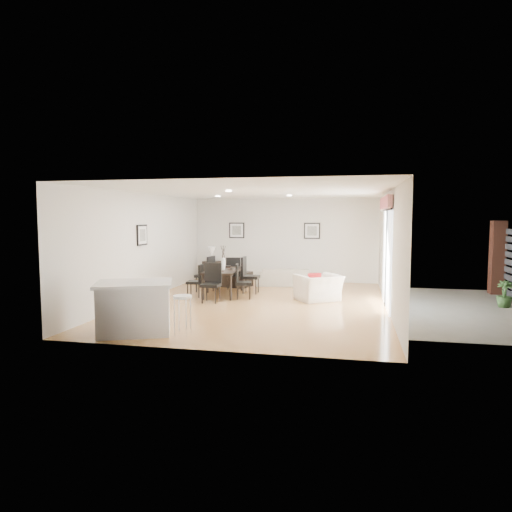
% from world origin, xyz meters
% --- Properties ---
extents(ground, '(8.00, 8.00, 0.00)m').
position_xyz_m(ground, '(0.00, 0.00, 0.00)').
color(ground, tan).
rests_on(ground, ground).
extents(wall_back, '(6.00, 0.04, 2.70)m').
position_xyz_m(wall_back, '(0.00, 4.00, 1.35)').
color(wall_back, silver).
rests_on(wall_back, ground).
extents(wall_front, '(6.00, 0.04, 2.70)m').
position_xyz_m(wall_front, '(0.00, -4.00, 1.35)').
color(wall_front, silver).
rests_on(wall_front, ground).
extents(wall_left, '(0.04, 8.00, 2.70)m').
position_xyz_m(wall_left, '(-3.00, 0.00, 1.35)').
color(wall_left, silver).
rests_on(wall_left, ground).
extents(wall_right, '(0.04, 8.00, 2.70)m').
position_xyz_m(wall_right, '(3.00, 0.00, 1.35)').
color(wall_right, silver).
rests_on(wall_right, ground).
extents(ceiling, '(6.00, 8.00, 0.02)m').
position_xyz_m(ceiling, '(0.00, 0.00, 2.70)').
color(ceiling, white).
rests_on(ceiling, wall_back).
extents(sofa, '(1.93, 0.90, 0.55)m').
position_xyz_m(sofa, '(0.22, 2.97, 0.27)').
color(sofa, gray).
rests_on(sofa, ground).
extents(armchair, '(1.33, 1.30, 0.66)m').
position_xyz_m(armchair, '(1.36, 0.66, 0.33)').
color(armchair, white).
rests_on(armchair, ground).
extents(courtyard_plant_b, '(0.42, 0.42, 0.62)m').
position_xyz_m(courtyard_plant_b, '(5.67, 0.72, 0.31)').
color(courtyard_plant_b, '#345725').
rests_on(courtyard_plant_b, ground).
extents(dining_table, '(0.93, 1.71, 0.69)m').
position_xyz_m(dining_table, '(-1.20, 0.97, 0.62)').
color(dining_table, black).
rests_on(dining_table, ground).
extents(dining_chair_wnear, '(0.41, 0.41, 0.86)m').
position_xyz_m(dining_chair_wnear, '(-1.79, 0.56, 0.48)').
color(dining_chair_wnear, black).
rests_on(dining_chair_wnear, ground).
extents(dining_chair_wfar, '(0.50, 0.50, 1.01)m').
position_xyz_m(dining_chair_wfar, '(-1.78, 1.37, 0.56)').
color(dining_chair_wfar, black).
rests_on(dining_chair_wfar, ground).
extents(dining_chair_enear, '(0.47, 0.47, 0.90)m').
position_xyz_m(dining_chair_enear, '(-0.61, 0.54, 0.50)').
color(dining_chair_enear, black).
rests_on(dining_chair_enear, ground).
extents(dining_chair_efar, '(0.46, 0.46, 1.01)m').
position_xyz_m(dining_chair_efar, '(-0.63, 1.38, 0.56)').
color(dining_chair_efar, black).
rests_on(dining_chair_efar, ground).
extents(dining_chair_head, '(0.44, 0.44, 0.96)m').
position_xyz_m(dining_chair_head, '(-1.20, -0.06, 0.54)').
color(dining_chair_head, black).
rests_on(dining_chair_head, ground).
extents(dining_chair_foot, '(0.48, 0.48, 0.94)m').
position_xyz_m(dining_chair_foot, '(-1.19, 1.99, 0.52)').
color(dining_chair_foot, black).
rests_on(dining_chair_foot, ground).
extents(vase, '(0.84, 1.29, 0.65)m').
position_xyz_m(vase, '(-1.20, 0.97, 0.96)').
color(vase, white).
rests_on(vase, dining_table).
extents(coffee_table, '(1.24, 0.90, 0.45)m').
position_xyz_m(coffee_table, '(-1.38, 2.50, 0.22)').
color(coffee_table, black).
rests_on(coffee_table, ground).
extents(side_table, '(0.59, 0.59, 0.64)m').
position_xyz_m(side_table, '(-2.37, 3.66, 0.32)').
color(side_table, black).
rests_on(side_table, ground).
extents(table_lamp, '(0.25, 0.25, 0.48)m').
position_xyz_m(table_lamp, '(-2.37, 3.66, 0.94)').
color(table_lamp, white).
rests_on(table_lamp, side_table).
extents(cushion, '(0.34, 0.25, 0.33)m').
position_xyz_m(cushion, '(1.27, 0.57, 0.54)').
color(cushion, maroon).
rests_on(cushion, armchair).
extents(kitchen_island, '(1.62, 1.45, 0.94)m').
position_xyz_m(kitchen_island, '(-1.67, -3.23, 0.47)').
color(kitchen_island, silver).
rests_on(kitchen_island, ground).
extents(bar_stool, '(0.33, 0.33, 0.72)m').
position_xyz_m(bar_stool, '(-0.74, -3.23, 0.62)').
color(bar_stool, white).
rests_on(bar_stool, ground).
extents(framed_print_back_left, '(0.52, 0.04, 0.52)m').
position_xyz_m(framed_print_back_left, '(-1.60, 3.97, 1.65)').
color(framed_print_back_left, black).
rests_on(framed_print_back_left, wall_back).
extents(framed_print_back_right, '(0.52, 0.04, 0.52)m').
position_xyz_m(framed_print_back_right, '(0.90, 3.97, 1.65)').
color(framed_print_back_right, black).
rests_on(framed_print_back_right, wall_back).
extents(framed_print_left_wall, '(0.04, 0.52, 0.52)m').
position_xyz_m(framed_print_left_wall, '(-2.97, -0.20, 1.65)').
color(framed_print_left_wall, black).
rests_on(framed_print_left_wall, wall_left).
extents(sliding_door, '(0.12, 2.70, 2.57)m').
position_xyz_m(sliding_door, '(2.96, 0.30, 1.66)').
color(sliding_door, white).
rests_on(sliding_door, wall_right).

